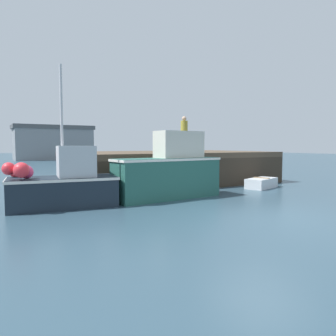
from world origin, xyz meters
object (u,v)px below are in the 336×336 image
Objects in this scene: fishing_boat_near_left at (64,184)px; fishing_boat_near_right at (170,172)px; dockworker at (184,134)px; rowboat at (261,183)px.

fishing_boat_near_left reaches higher than fishing_boat_near_right.
dockworker is (2.82, 3.40, 1.49)m from fishing_boat_near_right.
fishing_boat_near_right is 4.97m from rowboat.
dockworker reaches higher than rowboat.
fishing_boat_near_left is at bearing -153.44° from dockworker.
fishing_boat_near_left is 2.31× the size of rowboat.
fishing_boat_near_right is at bearing -2.73° from fishing_boat_near_left.
rowboat is at bearing 0.84° from fishing_boat_near_left.
rowboat is (4.91, 0.30, -0.73)m from fishing_boat_near_right.
fishing_boat_near_left reaches higher than dockworker.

